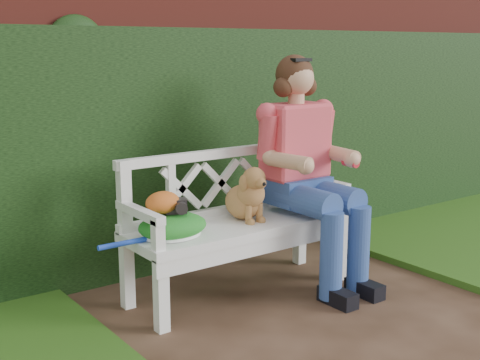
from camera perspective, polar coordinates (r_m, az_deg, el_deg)
ground at (r=3.67m, az=10.87°, el=-13.86°), size 60.00×60.00×0.00m
brick_wall at (r=4.82m, az=-5.43°, el=6.10°), size 10.00×0.30×2.20m
ivy_hedge at (r=4.67m, az=-3.98°, el=2.83°), size 10.00×0.18×1.70m
grass_right at (r=5.98m, az=20.33°, el=-3.97°), size 2.60×2.00×0.05m
garden_bench at (r=4.17m, az=0.00°, el=-6.88°), size 1.61×0.67×0.48m
seated_woman at (r=4.32m, az=5.39°, el=1.12°), size 0.93×1.06×1.56m
dog at (r=4.10m, az=0.52°, el=-1.10°), size 0.29×0.36×0.36m
tennis_racket at (r=3.78m, az=-6.47°, el=-4.85°), size 0.72×0.41×0.03m
green_bag at (r=3.77m, az=-6.01°, el=-4.01°), size 0.45×0.37×0.14m
camera_item at (r=3.76m, az=-5.74°, el=-2.29°), size 0.15×0.13×0.08m
baseball_glove at (r=3.74m, az=-6.89°, el=-2.01°), size 0.21×0.16×0.13m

